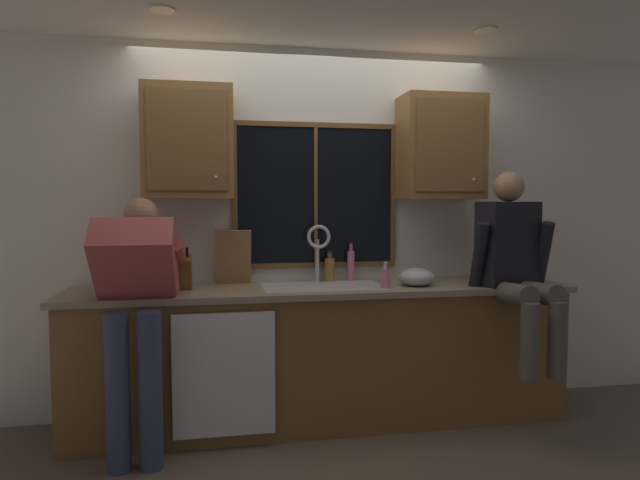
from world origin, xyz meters
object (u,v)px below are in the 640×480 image
object	(u,v)px
person_sitting_on_counter	(515,259)
cutting_board	(233,257)
knife_block	(182,273)
mixing_bowl	(417,277)
bottle_tall_clear	(351,265)
bottle_green_glass	(330,269)
soap_dispenser	(385,278)
person_standing	(137,296)

from	to	relation	value
person_sitting_on_counter	cutting_board	bearing A→B (deg)	165.08
knife_block	mixing_bowl	distance (m)	1.54
knife_block	bottle_tall_clear	bearing A→B (deg)	10.03
bottle_tall_clear	bottle_green_glass	bearing A→B (deg)	-176.96
person_sitting_on_counter	bottle_tall_clear	world-z (taller)	person_sitting_on_counter
knife_block	bottle_green_glass	xyz separation A→B (m)	(1.00, 0.20, -0.02)
knife_block	cutting_board	world-z (taller)	cutting_board
cutting_board	bottle_green_glass	world-z (taller)	cutting_board
bottle_green_glass	bottle_tall_clear	size ratio (longest dim) A/B	0.79
cutting_board	soap_dispenser	xyz separation A→B (m)	(0.97, -0.35, -0.12)
person_standing	knife_block	size ratio (longest dim) A/B	4.68
bottle_tall_clear	knife_block	bearing A→B (deg)	-169.97
person_sitting_on_counter	bottle_tall_clear	size ratio (longest dim) A/B	4.55
person_sitting_on_counter	knife_block	xyz separation A→B (m)	(-2.13, 0.30, -0.08)
mixing_bowl	bottle_green_glass	distance (m)	0.61
mixing_bowl	soap_dispenser	size ratio (longest dim) A/B	1.41
soap_dispenser	bottle_green_glass	world-z (taller)	bottle_green_glass
mixing_bowl	soap_dispenser	world-z (taller)	soap_dispenser
person_standing	bottle_tall_clear	size ratio (longest dim) A/B	5.44
person_sitting_on_counter	cutting_board	xyz separation A→B (m)	(-1.81, 0.48, 0.00)
knife_block	cutting_board	bearing A→B (deg)	29.24
bottle_green_glass	bottle_tall_clear	bearing A→B (deg)	3.04
bottle_tall_clear	person_sitting_on_counter	bearing A→B (deg)	-27.15
person_sitting_on_counter	soap_dispenser	bearing A→B (deg)	170.93
cutting_board	bottle_tall_clear	distance (m)	0.83
person_standing	cutting_board	distance (m)	0.77
knife_block	bottle_tall_clear	size ratio (longest dim) A/B	1.16
person_standing	knife_block	xyz separation A→B (m)	(0.23, 0.32, 0.09)
person_standing	bottle_tall_clear	xyz separation A→B (m)	(1.39, 0.52, 0.09)
knife_block	person_standing	bearing A→B (deg)	-126.65
cutting_board	mixing_bowl	world-z (taller)	cutting_board
soap_dispenser	bottle_tall_clear	world-z (taller)	bottle_tall_clear
person_standing	bottle_tall_clear	distance (m)	1.49
knife_block	bottle_tall_clear	xyz separation A→B (m)	(1.15, 0.20, 0.01)
mixing_bowl	bottle_green_glass	xyz separation A→B (m)	(-0.54, 0.29, 0.03)
person_standing	cutting_board	size ratio (longest dim) A/B	3.99
soap_dispenser	bottle_green_glass	xyz separation A→B (m)	(-0.30, 0.36, 0.02)
soap_dispenser	bottle_green_glass	size ratio (longest dim) A/B	0.80
cutting_board	soap_dispenser	world-z (taller)	cutting_board
knife_block	bottle_green_glass	distance (m)	1.02
soap_dispenser	bottle_green_glass	distance (m)	0.47
mixing_bowl	bottle_green_glass	bearing A→B (deg)	151.44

